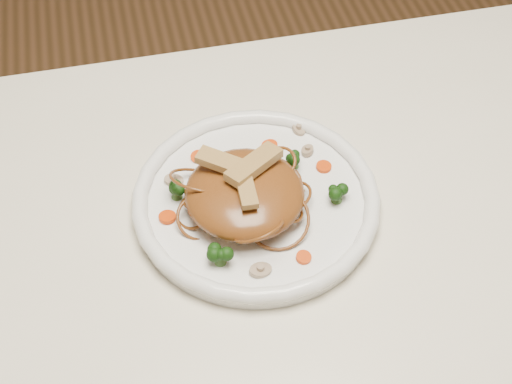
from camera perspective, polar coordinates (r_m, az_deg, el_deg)
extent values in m
cube|color=#F3E7CE|center=(0.88, 2.89, -5.31)|extent=(1.20, 0.80, 0.04)
cylinder|color=brown|center=(1.54, 18.76, 0.58)|extent=(0.06, 0.06, 0.71)
cylinder|color=white|center=(0.90, 0.00, -0.91)|extent=(0.39, 0.39, 0.02)
ellipsoid|color=brown|center=(0.87, -0.90, -0.11)|extent=(0.15, 0.15, 0.05)
cube|color=tan|center=(0.86, -0.17, 2.17)|extent=(0.08, 0.07, 0.01)
cube|color=tan|center=(0.86, -2.35, 2.24)|extent=(0.07, 0.06, 0.01)
cube|color=tan|center=(0.83, -0.80, 0.37)|extent=(0.02, 0.06, 0.01)
cylinder|color=#EB4308|center=(0.95, 1.07, 3.62)|extent=(0.02, 0.02, 0.00)
cylinder|color=#EB4308|center=(0.88, -6.96, -1.96)|extent=(0.03, 0.03, 0.00)
cylinder|color=#EB4308|center=(0.93, 5.33, 1.99)|extent=(0.02, 0.02, 0.00)
cylinder|color=#EB4308|center=(0.94, -4.54, 2.75)|extent=(0.02, 0.02, 0.00)
cylinder|color=#EB4308|center=(0.84, 3.75, -5.13)|extent=(0.02, 0.02, 0.00)
cylinder|color=tan|center=(0.83, 0.35, -6.14)|extent=(0.03, 0.03, 0.01)
cylinder|color=tan|center=(0.95, 4.05, 3.26)|extent=(0.03, 0.03, 0.01)
cylinder|color=tan|center=(0.92, -6.46, 0.91)|extent=(0.03, 0.03, 0.01)
cylinder|color=tan|center=(0.98, 3.36, 4.92)|extent=(0.03, 0.03, 0.01)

